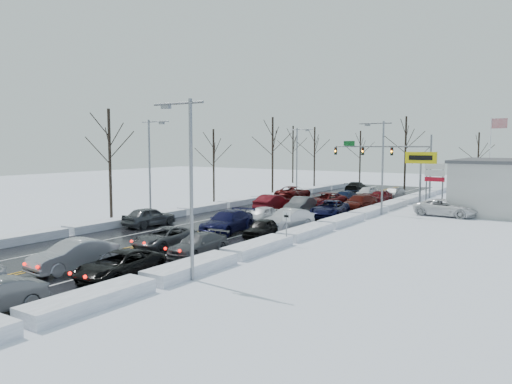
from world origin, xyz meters
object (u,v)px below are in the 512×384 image
Objects in this scene: oncoming_car_0 at (273,211)px; tires_plus_sign at (421,162)px; traffic_signal_mast at (391,154)px; flagpole at (491,151)px.

tires_plus_sign is at bearing -143.37° from oncoming_car_0.
flagpole is (11.72, 2.01, 0.45)m from traffic_signal_mast.
flagpole is at bearing 71.56° from tires_plus_sign.
traffic_signal_mast is 13.92m from tires_plus_sign.
traffic_signal_mast is at bearing -104.40° from oncoming_car_0.
flagpole is 29.46m from oncoming_car_0.
oncoming_car_0 is at bearing -103.78° from traffic_signal_mast.
oncoming_car_0 is (-16.96, -23.35, -5.93)m from flagpole.
flagpole reaches higher than oncoming_car_0.
traffic_signal_mast is 22.65m from oncoming_car_0.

